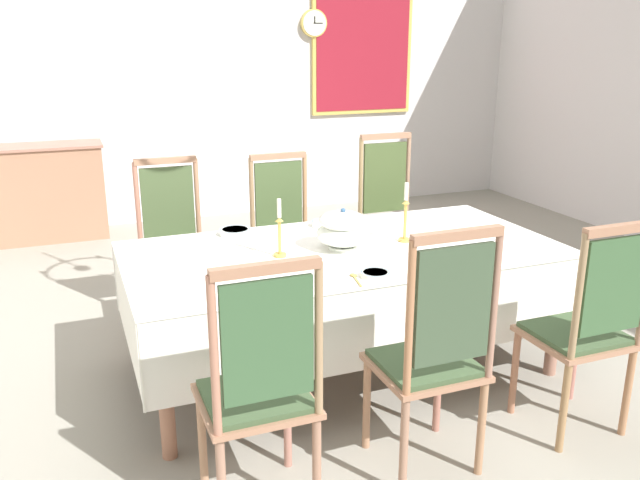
{
  "coord_description": "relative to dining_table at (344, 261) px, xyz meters",
  "views": [
    {
      "loc": [
        -1.39,
        -3.37,
        1.85
      ],
      "look_at": [
        -0.12,
        -0.12,
        0.78
      ],
      "focal_mm": 36.94,
      "sensor_mm": 36.0,
      "label": 1
    }
  ],
  "objects": [
    {
      "name": "chair_south_c",
      "position": [
        0.81,
        -1.0,
        -0.1
      ],
      "size": [
        0.44,
        0.42,
        1.09
      ],
      "color": "#A0684E",
      "rests_on": "ground"
    },
    {
      "name": "spoon_secondary",
      "position": [
        -0.14,
        -0.44,
        0.08
      ],
      "size": [
        0.05,
        0.18,
        0.01
      ],
      "rotation": [
        0.0,
        0.0,
        -0.18
      ],
      "color": "gold",
      "rests_on": "tablecloth"
    },
    {
      "name": "framed_painting",
      "position": [
        1.8,
        3.68,
        1.07
      ],
      "size": [
        1.19,
        0.05,
        1.4
      ],
      "color": "#D1B251"
    },
    {
      "name": "back_wall",
      "position": [
        0.0,
        3.75,
        0.96
      ],
      "size": [
        7.28,
        0.08,
        3.25
      ],
      "primitive_type": "cube",
      "color": "silver",
      "rests_on": "ground"
    },
    {
      "name": "chair_south_a",
      "position": [
        -0.78,
        -1.0,
        -0.09
      ],
      "size": [
        0.44,
        0.42,
        1.11
      ],
      "color": "#A07456",
      "rests_on": "ground"
    },
    {
      "name": "chair_north_c",
      "position": [
        0.81,
        1.0,
        -0.07
      ],
      "size": [
        0.44,
        0.42,
        1.19
      ],
      "rotation": [
        0.0,
        0.0,
        3.14
      ],
      "color": "#966F51",
      "rests_on": "ground"
    },
    {
      "name": "chair_north_a",
      "position": [
        -0.78,
        1.0,
        -0.09
      ],
      "size": [
        0.44,
        0.42,
        1.11
      ],
      "rotation": [
        0.0,
        0.0,
        3.14
      ],
      "color": "#9A6F50",
      "rests_on": "ground"
    },
    {
      "name": "soup_tureen",
      "position": [
        -0.01,
        0.0,
        0.19
      ],
      "size": [
        0.29,
        0.29,
        0.23
      ],
      "color": "white",
      "rests_on": "tablecloth"
    },
    {
      "name": "candlestick_west",
      "position": [
        -0.37,
        0.0,
        0.2
      ],
      "size": [
        0.07,
        0.07,
        0.31
      ],
      "color": "gold",
      "rests_on": "tablecloth"
    },
    {
      "name": "bowl_far_left",
      "position": [
        -0.5,
        0.48,
        0.09
      ],
      "size": [
        0.19,
        0.19,
        0.04
      ],
      "color": "white",
      "rests_on": "tablecloth"
    },
    {
      "name": "chair_south_b",
      "position": [
        -0.02,
        -1.0,
        -0.08
      ],
      "size": [
        0.44,
        0.42,
        1.15
      ],
      "color": "#A47657",
      "rests_on": "ground"
    },
    {
      "name": "sideboard",
      "position": [
        -1.76,
        3.43,
        -0.21
      ],
      "size": [
        1.44,
        0.48,
        0.9
      ],
      "rotation": [
        0.0,
        0.0,
        3.14
      ],
      "color": "#A07055",
      "rests_on": "ground"
    },
    {
      "name": "spoon_primary",
      "position": [
        0.16,
        0.49,
        0.08
      ],
      "size": [
        0.04,
        0.18,
        0.01
      ],
      "rotation": [
        0.0,
        0.0,
        -0.14
      ],
      "color": "gold",
      "rests_on": "tablecloth"
    },
    {
      "name": "dining_table",
      "position": [
        0.0,
        0.0,
        0.0
      ],
      "size": [
        2.36,
        1.18,
        0.73
      ],
      "color": "#9F6951",
      "rests_on": "ground"
    },
    {
      "name": "bowl_near_left",
      "position": [
        0.06,
        0.47,
        0.09
      ],
      "size": [
        0.15,
        0.15,
        0.04
      ],
      "color": "white",
      "rests_on": "tablecloth"
    },
    {
      "name": "candlestick_east",
      "position": [
        0.37,
        0.0,
        0.21
      ],
      "size": [
        0.07,
        0.07,
        0.34
      ],
      "color": "gold",
      "rests_on": "tablecloth"
    },
    {
      "name": "mounted_clock",
      "position": [
        1.22,
        3.68,
        1.34
      ],
      "size": [
        0.29,
        0.06,
        0.29
      ],
      "color": "#D1B251"
    },
    {
      "name": "ground",
      "position": [
        0.0,
        0.19,
        -0.68
      ],
      "size": [
        7.28,
        7.03,
        0.04
      ],
      "primitive_type": "cube",
      "color": "gray"
    },
    {
      "name": "bowl_near_right",
      "position": [
        -0.04,
        -0.47,
        0.09
      ],
      "size": [
        0.15,
        0.15,
        0.03
      ],
      "color": "white",
      "rests_on": "tablecloth"
    },
    {
      "name": "tablecloth",
      "position": [
        0.0,
        -0.0,
        -0.04
      ],
      "size": [
        2.38,
        1.2,
        0.42
      ],
      "color": "white",
      "rests_on": "dining_table"
    },
    {
      "name": "chair_north_b",
      "position": [
        -0.02,
        1.0,
        -0.1
      ],
      "size": [
        0.44,
        0.42,
        1.09
      ],
      "rotation": [
        0.0,
        0.0,
        3.14
      ],
      "color": "#A2774F",
      "rests_on": "ground"
    }
  ]
}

